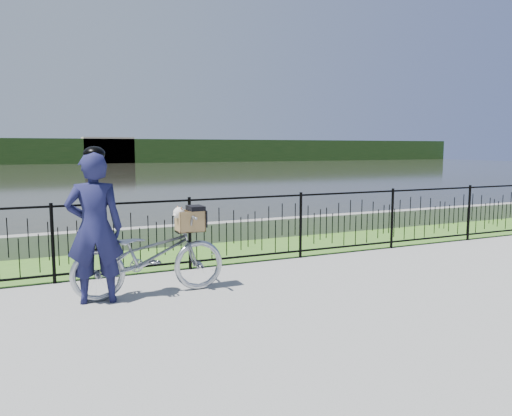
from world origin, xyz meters
name	(u,v)px	position (x,y,z in m)	size (l,w,h in m)	color
ground	(295,287)	(0.00, 0.00, 0.00)	(120.00, 120.00, 0.00)	gray
grass_strip	(226,252)	(0.00, 2.60, 0.00)	(60.00, 2.00, 0.01)	#417123
water	(76,174)	(0.00, 33.00, 0.00)	(120.00, 120.00, 0.00)	#28281E
quay_wall	(208,233)	(0.00, 3.60, 0.20)	(60.00, 0.30, 0.40)	gray
fence	(248,229)	(0.00, 1.60, 0.58)	(14.00, 0.06, 1.15)	black
far_treeline	(56,151)	(0.00, 60.00, 1.50)	(120.00, 6.00, 3.00)	#244018
far_building_right	(108,150)	(6.00, 58.50, 1.60)	(6.00, 3.00, 3.20)	#B6A892
bicycle_rig	(150,255)	(-1.87, 0.49, 0.53)	(1.98, 0.69, 1.16)	#A0A4AC
cyclist	(94,227)	(-2.56, 0.46, 0.95)	(0.74, 0.54, 1.93)	#16173E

